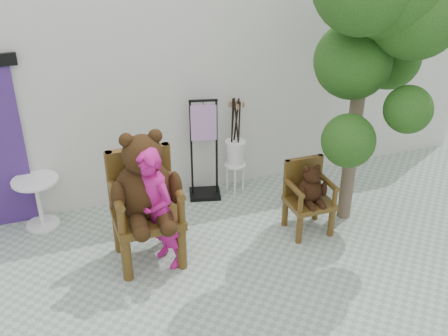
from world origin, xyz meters
name	(u,v)px	position (x,y,z in m)	size (l,w,h in m)	color
ground_plane	(273,296)	(0.00, 0.00, 0.00)	(60.00, 60.00, 0.00)	#99A594
back_wall	(190,84)	(0.00, 3.10, 1.50)	(9.00, 1.00, 3.00)	silver
chair_big	(145,190)	(-1.14, 1.15, 0.96)	(0.82, 0.89, 1.70)	#442C0E
chair_small	(309,191)	(0.97, 1.06, 0.59)	(0.56, 0.52, 0.98)	#442C0E
person	(159,210)	(-1.04, 0.95, 0.79)	(0.57, 0.38, 1.57)	#B71674
cafe_table	(38,197)	(-2.35, 2.35, 0.44)	(0.60, 0.60, 0.70)	white
display_stand	(204,161)	(-0.04, 2.35, 0.58)	(0.52, 0.45, 1.51)	black
stool_bucket	(235,152)	(0.44, 2.35, 0.64)	(0.32, 0.32, 1.45)	white
tree	(387,16)	(1.70, 0.93, 2.77)	(2.05, 1.97, 3.73)	#4E3E2E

